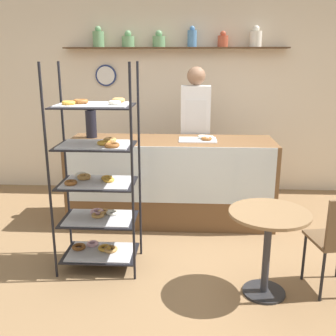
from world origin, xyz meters
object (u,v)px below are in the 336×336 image
(coffee_carafe, at_px, (91,123))
(donut_tray_counter, at_px, (202,139))
(pastry_rack, at_px, (97,181))
(person_worker, at_px, (195,131))
(cafe_table, at_px, (268,233))

(coffee_carafe, relative_size, donut_tray_counter, 0.85)
(pastry_rack, height_order, person_worker, pastry_rack)
(donut_tray_counter, bearing_deg, person_worker, 97.59)
(person_worker, height_order, donut_tray_counter, person_worker)
(cafe_table, distance_m, coffee_carafe, 2.46)
(person_worker, relative_size, donut_tray_counter, 4.21)
(person_worker, relative_size, coffee_carafe, 4.94)
(person_worker, bearing_deg, pastry_rack, -118.89)
(person_worker, xyz_separation_m, cafe_table, (0.56, -2.00, -0.46))
(cafe_table, height_order, donut_tray_counter, donut_tray_counter)
(pastry_rack, xyz_separation_m, person_worker, (0.89, 1.61, 0.17))
(cafe_table, xyz_separation_m, coffee_carafe, (-1.78, 1.58, 0.62))
(pastry_rack, height_order, cafe_table, pastry_rack)
(person_worker, distance_m, coffee_carafe, 1.30)
(pastry_rack, relative_size, cafe_table, 2.57)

